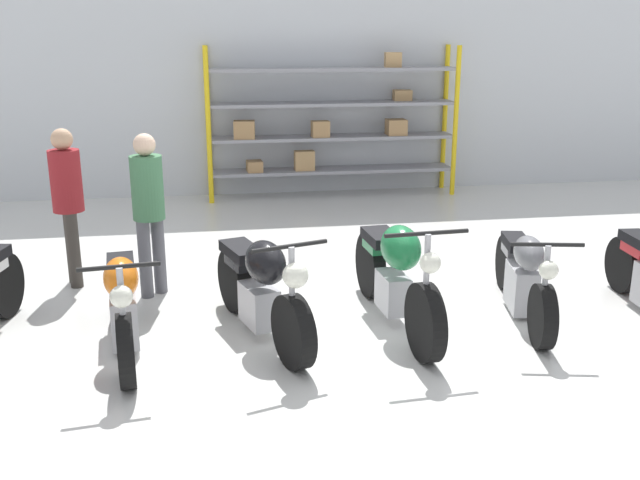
# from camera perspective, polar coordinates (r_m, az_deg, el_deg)

# --- Properties ---
(ground_plane) EXTENTS (30.00, 30.00, 0.00)m
(ground_plane) POSITION_cam_1_polar(r_m,az_deg,el_deg) (6.72, 0.54, -6.69)
(ground_plane) COLOR silver
(back_wall) EXTENTS (30.00, 0.08, 3.60)m
(back_wall) POSITION_cam_1_polar(r_m,az_deg,el_deg) (11.91, -4.11, 12.33)
(back_wall) COLOR silver
(back_wall) RESTS_ON ground_plane
(shelving_rack) EXTENTS (4.07, 0.63, 2.42)m
(shelving_rack) POSITION_cam_1_polar(r_m,az_deg,el_deg) (11.72, 0.92, 9.42)
(shelving_rack) COLOR yellow
(shelving_rack) RESTS_ON ground_plane
(motorcycle_orange) EXTENTS (0.60, 1.99, 0.97)m
(motorcycle_orange) POSITION_cam_1_polar(r_m,az_deg,el_deg) (6.28, -15.47, -4.87)
(motorcycle_orange) COLOR black
(motorcycle_orange) RESTS_ON ground_plane
(motorcycle_black) EXTENTS (0.87, 1.94, 1.03)m
(motorcycle_black) POSITION_cam_1_polar(r_m,az_deg,el_deg) (6.30, -4.72, -3.76)
(motorcycle_black) COLOR black
(motorcycle_black) RESTS_ON ground_plane
(motorcycle_green) EXTENTS (0.71, 2.20, 1.10)m
(motorcycle_green) POSITION_cam_1_polar(r_m,az_deg,el_deg) (6.56, 6.06, -2.63)
(motorcycle_green) COLOR black
(motorcycle_green) RESTS_ON ground_plane
(motorcycle_grey) EXTENTS (0.71, 2.03, 0.93)m
(motorcycle_grey) POSITION_cam_1_polar(r_m,az_deg,el_deg) (7.06, 15.98, -2.74)
(motorcycle_grey) COLOR black
(motorcycle_grey) RESTS_ON ground_plane
(person_browsing) EXTENTS (0.39, 0.39, 1.68)m
(person_browsing) POSITION_cam_1_polar(r_m,az_deg,el_deg) (7.90, -19.55, 3.43)
(person_browsing) COLOR #38332D
(person_browsing) RESTS_ON ground_plane
(person_near_rack) EXTENTS (0.45, 0.45, 1.67)m
(person_near_rack) POSITION_cam_1_polar(r_m,az_deg,el_deg) (7.35, -13.57, 2.96)
(person_near_rack) COLOR #595960
(person_near_rack) RESTS_ON ground_plane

